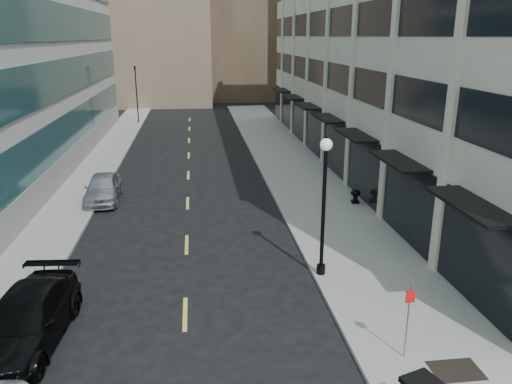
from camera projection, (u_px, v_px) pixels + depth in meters
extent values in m
cube|color=gray|center=(316.00, 197.00, 29.34)|extent=(5.00, 80.00, 0.15)
cube|color=gray|center=(70.00, 206.00, 27.70)|extent=(3.00, 80.00, 0.15)
cube|color=beige|center=(431.00, 38.00, 34.41)|extent=(14.00, 46.00, 18.00)
cube|color=black|center=(328.00, 140.00, 35.69)|extent=(0.18, 46.00, 3.60)
cube|color=black|center=(331.00, 76.00, 34.34)|extent=(0.12, 46.00, 1.80)
cube|color=black|center=(333.00, 22.00, 33.30)|extent=(0.12, 46.00, 1.80)
cube|color=beige|center=(462.00, 40.00, 17.49)|extent=(0.35, 0.60, 18.00)
cube|color=beige|center=(396.00, 39.00, 23.17)|extent=(0.35, 0.60, 18.00)
cube|color=beige|center=(355.00, 38.00, 28.86)|extent=(0.35, 0.60, 18.00)
cube|color=beige|center=(329.00, 38.00, 34.54)|extent=(0.35, 0.60, 18.00)
cube|color=beige|center=(309.00, 38.00, 40.22)|extent=(0.35, 0.60, 18.00)
cube|color=beige|center=(295.00, 37.00, 45.90)|extent=(0.35, 0.60, 18.00)
cube|color=beige|center=(283.00, 37.00, 51.58)|extent=(0.35, 0.60, 18.00)
cube|color=black|center=(471.00, 205.00, 16.10)|extent=(1.30, 4.00, 0.12)
cube|color=black|center=(398.00, 161.00, 21.78)|extent=(1.30, 4.00, 0.12)
cube|color=black|center=(356.00, 135.00, 27.46)|extent=(1.30, 4.00, 0.12)
cube|color=black|center=(327.00, 118.00, 33.15)|extent=(1.30, 4.00, 0.12)
cube|color=black|center=(308.00, 106.00, 38.83)|extent=(1.30, 4.00, 0.12)
cube|color=black|center=(293.00, 97.00, 44.51)|extent=(1.30, 4.00, 0.12)
cube|color=black|center=(281.00, 90.00, 50.19)|extent=(1.30, 4.00, 0.12)
cube|color=gray|center=(70.00, 162.00, 33.91)|extent=(0.20, 46.00, 1.80)
cube|color=#27565B|center=(66.00, 132.00, 33.28)|extent=(0.14, 45.60, 2.40)
cube|color=#27565B|center=(60.00, 78.00, 32.23)|extent=(0.14, 45.60, 2.40)
cube|color=#27565B|center=(54.00, 21.00, 31.19)|extent=(0.14, 45.60, 2.40)
cube|color=#806854|center=(98.00, 23.00, 78.48)|extent=(12.00, 14.00, 22.00)
cube|color=beige|center=(314.00, 30.00, 71.16)|extent=(10.00, 14.00, 20.00)
cube|color=black|center=(456.00, 370.00, 13.98)|extent=(1.40, 1.00, 0.01)
cube|color=#D8CC4C|center=(185.00, 314.00, 17.12)|extent=(0.15, 2.20, 0.01)
cube|color=#D8CC4C|center=(187.00, 244.00, 22.80)|extent=(0.15, 2.20, 0.01)
cube|color=#D8CC4C|center=(188.00, 203.00, 28.48)|extent=(0.15, 2.20, 0.01)
cube|color=#D8CC4C|center=(188.00, 175.00, 34.16)|extent=(0.15, 2.20, 0.01)
cube|color=#D8CC4C|center=(189.00, 155.00, 39.84)|extent=(0.15, 2.20, 0.01)
cube|color=#D8CC4C|center=(189.00, 140.00, 45.53)|extent=(0.15, 2.20, 0.01)
cube|color=#D8CC4C|center=(189.00, 129.00, 51.21)|extent=(0.15, 2.20, 0.01)
cube|color=#D8CC4C|center=(190.00, 120.00, 56.89)|extent=(0.15, 2.20, 0.01)
cylinder|color=black|center=(137.00, 96.00, 53.46)|extent=(0.12, 0.12, 6.00)
imported|color=black|center=(135.00, 67.00, 52.56)|extent=(0.66, 0.66, 1.98)
imported|color=black|center=(25.00, 321.00, 15.23)|extent=(2.70, 5.73, 1.62)
imported|color=#9B9DA3|center=(103.00, 188.00, 28.63)|extent=(2.02, 4.68, 1.57)
cube|color=black|center=(423.00, 384.00, 11.59)|extent=(1.02, 1.02, 0.14)
cylinder|color=black|center=(321.00, 269.00, 19.64)|extent=(0.34, 0.34, 0.38)
cylinder|color=black|center=(323.00, 211.00, 18.92)|extent=(0.15, 0.15, 4.82)
sphere|color=silver|center=(326.00, 145.00, 18.15)|extent=(0.46, 0.46, 0.46)
cone|color=black|center=(327.00, 137.00, 18.07)|extent=(0.13, 0.13, 0.19)
cylinder|color=slate|center=(407.00, 322.00, 14.24)|extent=(0.04, 0.04, 2.32)
cube|color=red|center=(410.00, 297.00, 13.98)|extent=(0.27, 0.04, 0.37)
cube|color=black|center=(355.00, 202.00, 28.03)|extent=(0.45, 0.45, 0.12)
cylinder|color=black|center=(355.00, 198.00, 27.96)|extent=(0.26, 0.26, 0.40)
ellipsoid|color=black|center=(356.00, 193.00, 27.88)|extent=(0.56, 0.56, 0.39)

